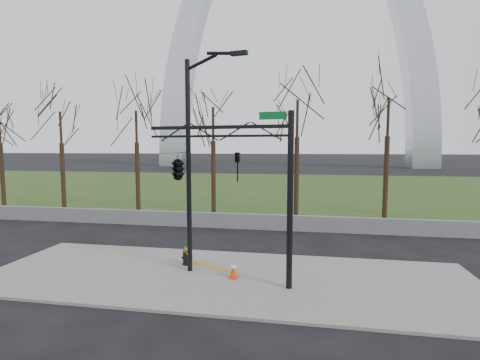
% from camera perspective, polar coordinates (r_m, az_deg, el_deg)
% --- Properties ---
extents(ground, '(500.00, 500.00, 0.00)m').
position_cam_1_polar(ground, '(13.47, -2.23, -15.65)').
color(ground, black).
rests_on(ground, ground).
extents(sidewalk, '(18.00, 6.00, 0.10)m').
position_cam_1_polar(sidewalk, '(13.45, -2.23, -15.45)').
color(sidewalk, slate).
rests_on(sidewalk, ground).
extents(grass_strip, '(120.00, 40.00, 0.06)m').
position_cam_1_polar(grass_strip, '(42.64, 6.34, -1.16)').
color(grass_strip, '#284017').
rests_on(grass_strip, ground).
extents(guardrail, '(60.00, 0.30, 0.90)m').
position_cam_1_polar(guardrail, '(20.93, 2.44, -6.74)').
color(guardrail, '#59595B').
rests_on(guardrail, ground).
extents(gateway_arch, '(66.00, 6.00, 65.00)m').
position_cam_1_polar(gateway_arch, '(91.61, 8.54, 22.85)').
color(gateway_arch, '#B6B8BE').
rests_on(gateway_arch, ground).
extents(tree_row, '(38.98, 4.00, 8.88)m').
position_cam_1_polar(tree_row, '(25.07, -4.30, 4.44)').
color(tree_row, black).
rests_on(tree_row, ground).
extents(fire_hydrant, '(0.47, 0.31, 0.76)m').
position_cam_1_polar(fire_hydrant, '(14.67, -8.65, -12.07)').
color(fire_hydrant, black).
rests_on(fire_hydrant, sidewalk).
extents(traffic_cone, '(0.34, 0.34, 0.61)m').
position_cam_1_polar(traffic_cone, '(13.14, -1.06, -14.31)').
color(traffic_cone, red).
rests_on(traffic_cone, sidewalk).
extents(street_light, '(2.38, 0.57, 8.21)m').
position_cam_1_polar(street_light, '(13.20, -7.46, 4.73)').
color(street_light, black).
rests_on(street_light, ground).
extents(traffic_signal_mast, '(5.08, 2.52, 6.00)m').
position_cam_1_polar(traffic_signal_mast, '(12.43, -6.82, 2.18)').
color(traffic_signal_mast, black).
rests_on(traffic_signal_mast, ground).
extents(caution_tape, '(2.16, 1.11, 0.40)m').
position_cam_1_polar(caution_tape, '(14.00, -5.88, -13.31)').
color(caution_tape, '#EFB60C').
rests_on(caution_tape, ground).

